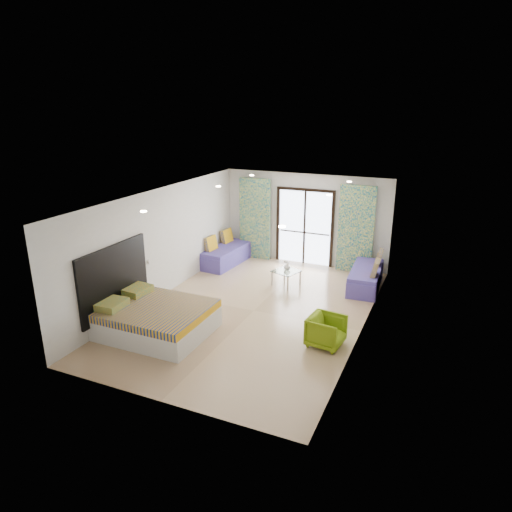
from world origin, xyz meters
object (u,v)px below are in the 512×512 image
at_px(armchair, 326,330).
at_px(coffee_table, 286,272).
at_px(daybed_left, 226,254).
at_px(daybed_right, 366,277).
at_px(bed, 155,319).

bearing_deg(armchair, coffee_table, 40.64).
height_order(daybed_left, coffee_table, daybed_left).
bearing_deg(daybed_right, daybed_left, 173.71).
height_order(daybed_right, armchair, daybed_right).
height_order(daybed_right, coffee_table, daybed_right).
height_order(bed, daybed_left, daybed_left).
height_order(bed, coffee_table, bed).
distance_m(daybed_left, coffee_table, 2.43).
relative_size(daybed_right, coffee_table, 2.49).
distance_m(bed, coffee_table, 3.95).
bearing_deg(armchair, daybed_right, 3.86).
relative_size(daybed_left, coffee_table, 2.53).
xyz_separation_m(daybed_left, armchair, (4.08, -3.59, 0.05)).
relative_size(daybed_left, armchair, 2.85).
height_order(bed, daybed_right, daybed_right).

